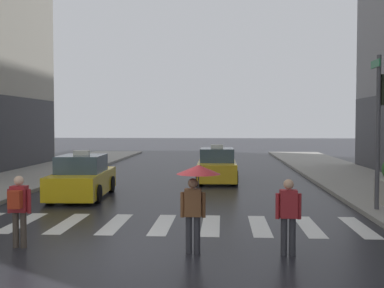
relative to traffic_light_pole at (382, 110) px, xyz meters
The scene contains 8 objects.
ground_plane 8.90m from the traffic_light_pole, 142.87° to the right, with size 160.00×160.00×0.00m, color black.
crosswalk_markings 7.62m from the traffic_light_pole, 163.16° to the right, with size 11.30×2.80×0.01m.
traffic_light_pole is the anchor object (origin of this frame).
taxi_lead 10.94m from the traffic_light_pole, 165.13° to the left, with size 2.10×4.62×1.80m.
taxi_second 9.94m from the traffic_light_pole, 122.72° to the left, with size 1.98×4.56×1.80m.
pedestrian_with_umbrella 7.57m from the traffic_light_pole, 138.17° to the right, with size 0.96×0.96×1.94m.
pedestrian_with_backpack 10.89m from the traffic_light_pole, 153.71° to the right, with size 0.55×0.43×1.65m.
pedestrian_plain_coat 6.51m from the traffic_light_pole, 125.36° to the right, with size 0.55×0.24×1.65m.
Camera 1 is at (1.67, -10.24, 2.85)m, focal length 44.84 mm.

